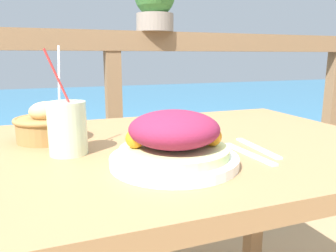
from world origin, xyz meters
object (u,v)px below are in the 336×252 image
drink_glass (67,128)px  potted_plant (155,3)px  bread_basket (47,124)px  salad_plate (174,142)px

drink_glass → potted_plant: bearing=59.1°
drink_glass → bread_basket: bearing=106.3°
salad_plate → potted_plant: 1.06m
potted_plant → salad_plate: bearing=-106.0°
bread_basket → salad_plate: bearing=-51.6°
bread_basket → potted_plant: potted_plant is taller
salad_plate → bread_basket: 0.39m
salad_plate → bread_basket: (-0.24, 0.30, -0.01)m
drink_glass → potted_plant: 0.99m
drink_glass → potted_plant: potted_plant is taller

